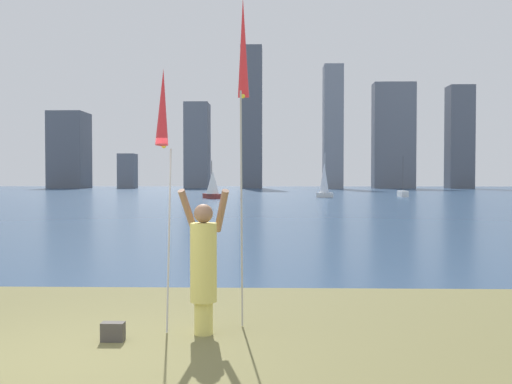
{
  "coord_description": "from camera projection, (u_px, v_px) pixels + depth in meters",
  "views": [
    {
      "loc": [
        2.33,
        -5.94,
        2.02
      ],
      "look_at": [
        1.84,
        12.89,
        1.52
      ],
      "focal_mm": 39.09,
      "sensor_mm": 36.0,
      "label": 1
    }
  ],
  "objects": [
    {
      "name": "skyline_tower_4",
      "position": [
        333.0,
        127.0,
        99.58
      ],
      "size": [
        3.39,
        3.89,
        22.01
      ],
      "color": "gray",
      "rests_on": "ground"
    },
    {
      "name": "skyline_tower_1",
      "position": [
        128.0,
        171.0,
        104.16
      ],
      "size": [
        3.08,
        3.56,
        6.45
      ],
      "color": "slate",
      "rests_on": "ground"
    },
    {
      "name": "person",
      "position": [
        204.0,
        263.0,
        7.14
      ],
      "size": [
        0.69,
        0.51,
        1.87
      ],
      "rotation": [
        0.0,
        0.0,
        -0.3
      ],
      "color": "#D8CC66",
      "rests_on": "ground"
    },
    {
      "name": "skyline_tower_2",
      "position": [
        197.0,
        146.0,
        106.11
      ],
      "size": [
        4.49,
        5.78,
        16.13
      ],
      "color": "slate",
      "rests_on": "ground"
    },
    {
      "name": "sailboat_2",
      "position": [
        403.0,
        193.0,
        58.24
      ],
      "size": [
        0.74,
        2.17,
        4.26
      ],
      "color": "white",
      "rests_on": "ground"
    },
    {
      "name": "skyline_tower_5",
      "position": [
        393.0,
        136.0,
        103.17
      ],
      "size": [
        7.58,
        3.55,
        19.48
      ],
      "color": "slate",
      "rests_on": "ground"
    },
    {
      "name": "sailboat_5",
      "position": [
        324.0,
        182.0,
        55.9
      ],
      "size": [
        1.82,
        2.03,
        4.47
      ],
      "color": "silver",
      "rests_on": "ground"
    },
    {
      "name": "skyline_tower_3",
      "position": [
        251.0,
        118.0,
        104.22
      ],
      "size": [
        3.98,
        4.42,
        26.38
      ],
      "color": "#565B66",
      "rests_on": "ground"
    },
    {
      "name": "kite_flag_right",
      "position": [
        243.0,
        56.0,
        7.68
      ],
      "size": [
        0.16,
        0.84,
        4.49
      ],
      "color": "#B2B2B7",
      "rests_on": "ground"
    },
    {
      "name": "bag",
      "position": [
        113.0,
        332.0,
        6.85
      ],
      "size": [
        0.28,
        0.15,
        0.23
      ],
      "color": "#4C4742",
      "rests_on": "ground"
    },
    {
      "name": "kite_flag_left",
      "position": [
        163.0,
        114.0,
        6.91
      ],
      "size": [
        0.16,
        0.71,
        3.38
      ],
      "color": "#B2B2B7",
      "rests_on": "ground"
    },
    {
      "name": "sailboat_0",
      "position": [
        212.0,
        185.0,
        53.14
      ],
      "size": [
        1.97,
        2.43,
        3.62
      ],
      "color": "maroon",
      "rests_on": "ground"
    },
    {
      "name": "skyline_tower_6",
      "position": [
        460.0,
        137.0,
        102.5
      ],
      "size": [
        4.44,
        3.93,
        18.85
      ],
      "color": "#565B66",
      "rests_on": "ground"
    },
    {
      "name": "skyline_tower_0",
      "position": [
        69.0,
        150.0,
        104.9
      ],
      "size": [
        6.43,
        6.94,
        14.26
      ],
      "color": "#565B66",
      "rests_on": "ground"
    },
    {
      "name": "ground",
      "position": [
        248.0,
        198.0,
        56.97
      ],
      "size": [
        120.0,
        138.0,
        0.12
      ],
      "color": "brown"
    }
  ]
}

